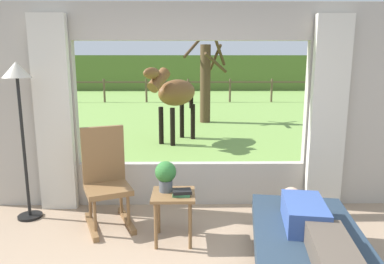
# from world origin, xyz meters

# --- Properties ---
(back_wall_with_window) EXTENTS (5.20, 0.12, 2.55)m
(back_wall_with_window) POSITION_xyz_m (0.00, 2.26, 1.25)
(back_wall_with_window) COLOR #ADA599
(back_wall_with_window) RESTS_ON ground_plane
(curtain_panel_left) EXTENTS (0.44, 0.10, 2.40)m
(curtain_panel_left) POSITION_xyz_m (-1.69, 2.12, 1.20)
(curtain_panel_left) COLOR beige
(curtain_panel_left) RESTS_ON ground_plane
(curtain_panel_right) EXTENTS (0.44, 0.10, 2.40)m
(curtain_panel_right) POSITION_xyz_m (1.69, 2.12, 1.20)
(curtain_panel_right) COLOR beige
(curtain_panel_right) RESTS_ON ground_plane
(outdoor_pasture_lawn) EXTENTS (36.00, 21.68, 0.02)m
(outdoor_pasture_lawn) POSITION_xyz_m (0.00, 13.16, 0.01)
(outdoor_pasture_lawn) COLOR #759E47
(outdoor_pasture_lawn) RESTS_ON ground_plane
(distant_hill_ridge) EXTENTS (36.00, 2.00, 2.40)m
(distant_hill_ridge) POSITION_xyz_m (0.00, 23.00, 1.20)
(distant_hill_ridge) COLOR #556F2F
(distant_hill_ridge) RESTS_ON ground_plane
(recliner_sofa) EXTENTS (1.16, 1.82, 0.42)m
(recliner_sofa) POSITION_xyz_m (0.97, 0.56, 0.22)
(recliner_sofa) COLOR black
(recliner_sofa) RESTS_ON ground_plane
(reclining_person) EXTENTS (0.43, 1.44, 0.22)m
(reclining_person) POSITION_xyz_m (0.97, 0.51, 0.52)
(reclining_person) COLOR #334C8C
(reclining_person) RESTS_ON recliner_sofa
(rocking_chair) EXTENTS (0.69, 0.81, 1.12)m
(rocking_chair) POSITION_xyz_m (-0.99, 1.68, 0.55)
(rocking_chair) COLOR brown
(rocking_chair) RESTS_ON ground_plane
(side_table) EXTENTS (0.44, 0.44, 0.52)m
(side_table) POSITION_xyz_m (-0.20, 1.24, 0.43)
(side_table) COLOR brown
(side_table) RESTS_ON ground_plane
(potted_plant) EXTENTS (0.22, 0.22, 0.32)m
(potted_plant) POSITION_xyz_m (-0.28, 1.30, 0.70)
(potted_plant) COLOR #4C5156
(potted_plant) RESTS_ON side_table
(book_stack) EXTENTS (0.20, 0.15, 0.06)m
(book_stack) POSITION_xyz_m (-0.11, 1.18, 0.55)
(book_stack) COLOR #337247
(book_stack) RESTS_ON side_table
(floor_lamp_left) EXTENTS (0.32, 0.32, 1.85)m
(floor_lamp_left) POSITION_xyz_m (-1.96, 1.83, 1.49)
(floor_lamp_left) COLOR black
(floor_lamp_left) RESTS_ON ground_plane
(horse) EXTENTS (1.30, 1.70, 1.73)m
(horse) POSITION_xyz_m (-0.33, 5.89, 1.16)
(horse) COLOR brown
(horse) RESTS_ON outdoor_pasture_lawn
(pasture_tree) EXTENTS (1.37, 1.40, 2.77)m
(pasture_tree) POSITION_xyz_m (0.53, 8.72, 1.33)
(pasture_tree) COLOR #4C3823
(pasture_tree) RESTS_ON outdoor_pasture_lawn
(pasture_fence_line) EXTENTS (16.10, 0.10, 1.10)m
(pasture_fence_line) POSITION_xyz_m (0.00, 14.65, 0.74)
(pasture_fence_line) COLOR brown
(pasture_fence_line) RESTS_ON outdoor_pasture_lawn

